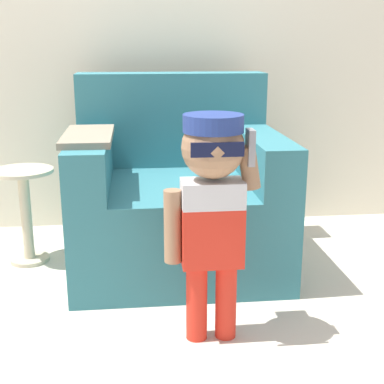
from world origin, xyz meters
The scene contains 5 objects.
ground_plane centered at (0.00, 0.00, 0.00)m, with size 10.00×10.00×0.00m, color beige.
wall_back centered at (0.00, 0.75, 1.30)m, with size 10.00×0.05×2.60m.
armchair centered at (0.23, 0.10, 0.35)m, with size 1.05×0.96×0.96m.
person_child centered at (0.30, -0.70, 0.59)m, with size 0.36×0.27×0.88m.
side_table centered at (-0.55, 0.16, 0.30)m, with size 0.31×0.31×0.50m.
Camera 1 is at (0.02, -2.57, 1.12)m, focal length 50.00 mm.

